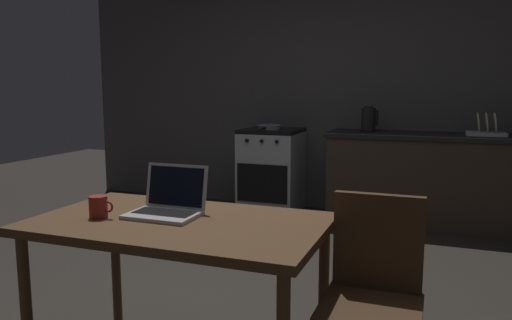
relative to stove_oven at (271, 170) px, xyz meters
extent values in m
plane|color=#2D2823|center=(0.52, -2.23, -0.45)|extent=(12.00, 12.00, 0.00)
cube|color=#4A4748|center=(0.82, 0.35, 0.85)|extent=(6.40, 0.10, 2.59)
cube|color=#382D23|center=(1.71, 0.00, -0.02)|extent=(2.10, 0.60, 0.85)
cube|color=black|center=(1.71, 0.00, 0.43)|extent=(2.16, 0.64, 0.04)
cube|color=#B7BABF|center=(0.00, 0.00, -0.02)|extent=(0.60, 0.60, 0.85)
cube|color=black|center=(0.00, 0.00, 0.43)|extent=(0.60, 0.60, 0.04)
cube|color=black|center=(0.00, -0.30, -0.09)|extent=(0.54, 0.01, 0.39)
cylinder|color=black|center=(-0.16, -0.31, 0.35)|extent=(0.04, 0.02, 0.04)
cylinder|color=black|center=(0.00, -0.31, 0.35)|extent=(0.04, 0.02, 0.04)
cylinder|color=black|center=(0.16, -0.31, 0.35)|extent=(0.04, 0.02, 0.04)
cube|color=brown|center=(0.61, -3.08, 0.28)|extent=(1.31, 0.76, 0.04)
cylinder|color=brown|center=(0.02, -3.41, -0.09)|extent=(0.05, 0.05, 0.70)
cylinder|color=brown|center=(0.02, -2.76, -0.09)|extent=(0.05, 0.05, 0.70)
cylinder|color=brown|center=(1.20, -2.76, -0.09)|extent=(0.05, 0.05, 0.70)
cube|color=#4C331E|center=(1.46, -3.05, -0.01)|extent=(0.40, 0.40, 0.04)
cube|color=#4C331E|center=(1.46, -2.87, 0.22)|extent=(0.38, 0.04, 0.42)
cube|color=silver|center=(0.52, -3.07, 0.31)|extent=(0.32, 0.22, 0.02)
cube|color=black|center=(0.52, -3.05, 0.32)|extent=(0.28, 0.12, 0.00)
cube|color=silver|center=(0.52, -2.94, 0.42)|extent=(0.32, 0.05, 0.21)
cube|color=black|center=(0.52, -2.94, 0.42)|extent=(0.29, 0.04, 0.18)
cylinder|color=black|center=(1.01, 0.00, 0.46)|extent=(0.15, 0.15, 0.02)
cylinder|color=black|center=(1.01, 0.00, 0.58)|extent=(0.14, 0.14, 0.22)
cylinder|color=black|center=(1.01, 0.00, 0.69)|extent=(0.08, 0.08, 0.02)
cube|color=black|center=(1.09, 0.00, 0.59)|extent=(0.02, 0.02, 0.15)
cylinder|color=gray|center=(-0.02, -0.02, 0.45)|extent=(0.24, 0.24, 0.01)
torus|color=gray|center=(-0.02, -0.02, 0.48)|extent=(0.26, 0.26, 0.02)
cylinder|color=black|center=(-0.02, -0.23, 0.47)|extent=(0.02, 0.18, 0.02)
cylinder|color=#9E2D28|center=(0.25, -3.18, 0.35)|extent=(0.08, 0.08, 0.10)
torus|color=#9E2D28|center=(0.30, -3.18, 0.35)|extent=(0.05, 0.01, 0.05)
cube|color=silver|center=(2.07, 0.00, 0.46)|extent=(0.34, 0.26, 0.03)
cylinder|color=beige|center=(2.00, 0.00, 0.57)|extent=(0.04, 0.18, 0.18)
cylinder|color=beige|center=(2.07, 0.00, 0.57)|extent=(0.04, 0.18, 0.18)
cylinder|color=beige|center=(2.14, 0.00, 0.57)|extent=(0.04, 0.18, 0.18)
camera|label=1|loc=(1.69, -4.99, 0.88)|focal=34.90mm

